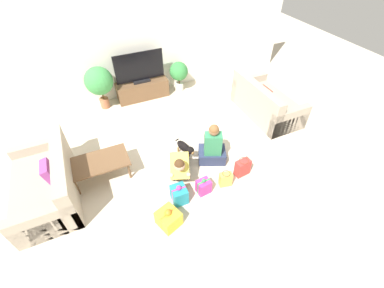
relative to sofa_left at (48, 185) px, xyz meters
name	(u,v)px	position (x,y,z in m)	size (l,w,h in m)	color
ground_plane	(179,154)	(2.38, 0.06, -0.29)	(16.00, 16.00, 0.00)	beige
wall_back	(136,44)	(2.38, 2.69, 1.01)	(8.40, 0.06, 2.60)	white
sofa_left	(48,185)	(0.00, 0.00, 0.00)	(0.93, 1.72, 0.85)	tan
sofa_right	(265,104)	(4.76, 0.49, 0.00)	(0.93, 1.72, 0.85)	tan
coffee_table	(99,163)	(0.87, 0.09, 0.06)	(1.03, 0.60, 0.40)	brown
tv_console	(143,90)	(2.33, 2.40, -0.07)	(1.30, 0.44, 0.46)	brown
tv	(140,69)	(2.33, 2.40, 0.50)	(1.20, 0.20, 0.76)	black
potted_plant_back_left	(99,82)	(1.33, 2.35, 0.41)	(0.65, 0.65, 1.06)	#A36042
potted_plant_back_right	(179,73)	(3.32, 2.35, 0.22)	(0.48, 0.48, 0.79)	beige
person_kneeling	(180,166)	(2.16, -0.54, 0.03)	(0.56, 0.80, 0.75)	#23232D
person_sitting	(212,148)	(2.90, -0.37, 0.03)	(0.64, 0.60, 0.90)	#283351
dog	(185,148)	(2.47, -0.04, -0.08)	(0.26, 0.55, 0.33)	black
gift_box_a	(204,186)	(2.41, -0.99, -0.16)	(0.25, 0.21, 0.33)	#CC3389
gift_box_b	(179,194)	(1.96, -0.99, -0.14)	(0.25, 0.27, 0.38)	teal
gift_box_c	(169,218)	(1.64, -1.33, -0.15)	(0.41, 0.42, 0.36)	yellow
gift_bag_a	(243,167)	(3.25, -0.92, -0.12)	(0.29, 0.19, 0.36)	red
gift_bag_b	(226,179)	(2.84, -1.02, -0.15)	(0.24, 0.17, 0.31)	#E5B74C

